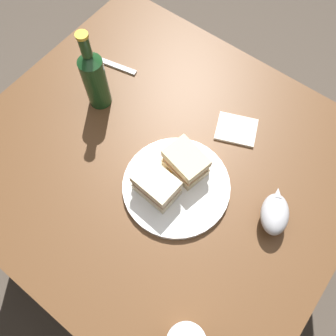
% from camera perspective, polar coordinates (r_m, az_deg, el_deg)
% --- Properties ---
extents(ground_plane, '(6.00, 6.00, 0.00)m').
position_cam_1_polar(ground_plane, '(1.67, -0.74, -10.30)').
color(ground_plane, '#4C4238').
extents(dining_table, '(1.01, 0.91, 0.78)m').
position_cam_1_polar(dining_table, '(1.30, -0.94, -6.06)').
color(dining_table, brown).
rests_on(dining_table, ground).
extents(plate, '(0.28, 0.28, 0.02)m').
position_cam_1_polar(plate, '(0.90, 1.36, -2.98)').
color(plate, white).
rests_on(plate, dining_table).
extents(sandwich_half_left, '(0.12, 0.10, 0.07)m').
position_cam_1_polar(sandwich_half_left, '(0.87, 2.93, 0.90)').
color(sandwich_half_left, beige).
rests_on(sandwich_half_left, plate).
extents(sandwich_half_right, '(0.11, 0.08, 0.07)m').
position_cam_1_polar(sandwich_half_right, '(0.85, -1.92, -2.89)').
color(sandwich_half_right, beige).
rests_on(sandwich_half_right, plate).
extents(potato_wedge_front, '(0.04, 0.06, 0.02)m').
position_cam_1_polar(potato_wedge_front, '(0.88, -3.08, -2.61)').
color(potato_wedge_front, '#B77F33').
rests_on(potato_wedge_front, plate).
extents(potato_wedge_middle, '(0.04, 0.02, 0.02)m').
position_cam_1_polar(potato_wedge_middle, '(0.91, 1.93, 1.15)').
color(potato_wedge_middle, '#AD702D').
rests_on(potato_wedge_middle, plate).
extents(potato_wedge_back, '(0.05, 0.04, 0.02)m').
position_cam_1_polar(potato_wedge_back, '(0.89, -2.05, -0.68)').
color(potato_wedge_back, gold).
rests_on(potato_wedge_back, plate).
extents(potato_wedge_left_edge, '(0.04, 0.05, 0.02)m').
position_cam_1_polar(potato_wedge_left_edge, '(0.90, 1.28, 0.41)').
color(potato_wedge_left_edge, '#B77F33').
rests_on(potato_wedge_left_edge, plate).
extents(gravy_boat, '(0.10, 0.13, 0.07)m').
position_cam_1_polar(gravy_boat, '(0.87, 17.09, -7.15)').
color(gravy_boat, '#B7B7BC').
rests_on(gravy_boat, dining_table).
extents(cider_bottle, '(0.06, 0.06, 0.25)m').
position_cam_1_polar(cider_bottle, '(0.97, -12.00, 14.27)').
color(cider_bottle, '#19421E').
rests_on(cider_bottle, dining_table).
extents(napkin, '(0.14, 0.13, 0.01)m').
position_cam_1_polar(napkin, '(0.99, 11.13, 6.24)').
color(napkin, silver).
rests_on(napkin, dining_table).
extents(fork, '(0.18, 0.05, 0.01)m').
position_cam_1_polar(fork, '(1.13, -9.56, 16.55)').
color(fork, silver).
rests_on(fork, dining_table).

